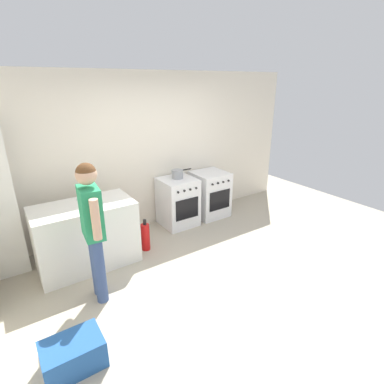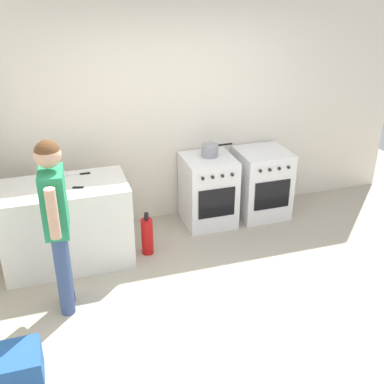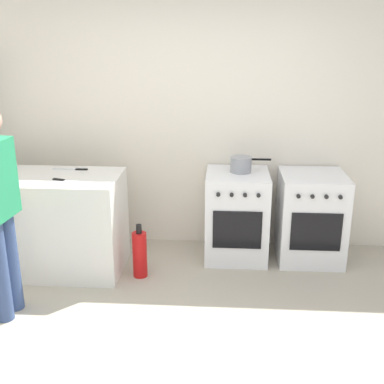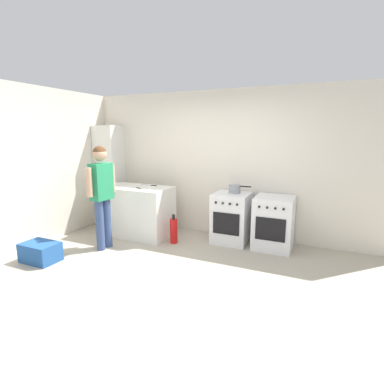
{
  "view_description": "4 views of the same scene",
  "coord_description": "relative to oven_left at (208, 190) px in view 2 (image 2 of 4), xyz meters",
  "views": [
    {
      "loc": [
        -2.18,
        -2.62,
        2.43
      ],
      "look_at": [
        0.17,
        0.86,
        0.87
      ],
      "focal_mm": 28.0,
      "sensor_mm": 36.0,
      "label": 1
    },
    {
      "loc": [
        -1.41,
        -3.36,
        2.95
      ],
      "look_at": [
        -0.15,
        0.63,
        0.92
      ],
      "focal_mm": 45.0,
      "sensor_mm": 36.0,
      "label": 2
    },
    {
      "loc": [
        0.21,
        -2.77,
        2.11
      ],
      "look_at": [
        -0.04,
        0.9,
        0.88
      ],
      "focal_mm": 45.0,
      "sensor_mm": 36.0,
      "label": 3
    },
    {
      "loc": [
        1.78,
        -3.21,
        1.83
      ],
      "look_at": [
        -0.06,
        0.84,
        0.97
      ],
      "focal_mm": 28.0,
      "sensor_mm": 36.0,
      "label": 4
    }
  ],
  "objects": [
    {
      "name": "counter_unit",
      "position": [
        -1.7,
        -0.38,
        0.02
      ],
      "size": [
        1.3,
        0.7,
        0.9
      ],
      "primitive_type": "cube",
      "color": "silver",
      "rests_on": "ground"
    },
    {
      "name": "knife_carving",
      "position": [
        -1.54,
        -0.16,
        0.48
      ],
      "size": [
        0.33,
        0.04,
        0.01
      ],
      "color": "silver",
      "rests_on": "counter_unit"
    },
    {
      "name": "oven_left",
      "position": [
        0.0,
        0.0,
        0.0
      ],
      "size": [
        0.59,
        0.62,
        0.85
      ],
      "color": "white",
      "rests_on": "ground"
    },
    {
      "name": "oven_right",
      "position": [
        0.71,
        0.0,
        0.0
      ],
      "size": [
        0.6,
        0.62,
        0.85
      ],
      "color": "white",
      "rests_on": "ground"
    },
    {
      "name": "ground_plane",
      "position": [
        -0.35,
        -1.58,
        -0.43
      ],
      "size": [
        8.0,
        8.0,
        0.0
      ],
      "primitive_type": "plane",
      "color": "#ADA38E"
    },
    {
      "name": "knife_chef",
      "position": [
        -1.46,
        -0.51,
        0.48
      ],
      "size": [
        0.31,
        0.11,
        0.01
      ],
      "color": "silver",
      "rests_on": "counter_unit"
    },
    {
      "name": "recycling_crate_lower",
      "position": [
        -2.29,
        -1.95,
        -0.29
      ],
      "size": [
        0.52,
        0.36,
        0.28
      ],
      "primitive_type": "cube",
      "color": "#235193",
      "rests_on": "ground"
    },
    {
      "name": "back_wall",
      "position": [
        -0.35,
        0.37,
        0.87
      ],
      "size": [
        6.0,
        0.1,
        2.6
      ],
      "primitive_type": "cube",
      "color": "silver",
      "rests_on": "ground"
    },
    {
      "name": "person",
      "position": [
        -1.79,
        -1.15,
        0.57
      ],
      "size": [
        0.23,
        0.57,
        1.65
      ],
      "color": "#384C7A",
      "rests_on": "ground"
    },
    {
      "name": "pot",
      "position": [
        0.03,
        0.04,
        0.5
      ],
      "size": [
        0.38,
        0.2,
        0.15
      ],
      "color": "gray",
      "rests_on": "oven_left"
    },
    {
      "name": "fire_extinguisher",
      "position": [
        -0.87,
        -0.48,
        -0.21
      ],
      "size": [
        0.13,
        0.13,
        0.5
      ],
      "color": "red",
      "rests_on": "ground"
    }
  ]
}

